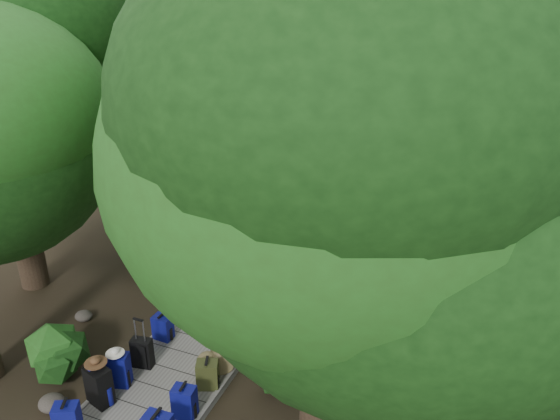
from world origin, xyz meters
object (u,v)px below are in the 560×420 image
at_px(backpack_left_a, 67,420).
at_px(backpack_right_d, 208,373).
at_px(sun_lounger, 426,167).
at_px(backpack_left_b, 99,384).
at_px(backpack_left_d, 163,326).
at_px(backpack_right_c, 184,401).
at_px(kayak, 275,145).
at_px(backpack_left_c, 118,368).
at_px(suitcase_on_boardwalk, 142,353).
at_px(duffel_right_khaki, 222,355).
at_px(lone_suitcase_on_sand, 356,172).

relative_size(backpack_left_a, backpack_right_d, 1.23).
bearing_deg(sun_lounger, backpack_left_b, -125.88).
height_order(backpack_left_b, backpack_left_d, backpack_left_b).
relative_size(backpack_right_d, sun_lounger, 0.28).
xyz_separation_m(backpack_right_c, kayak, (-4.27, 13.96, -0.24)).
bearing_deg(backpack_left_c, backpack_left_b, -109.48).
height_order(backpack_left_d, sun_lounger, sun_lounger).
xyz_separation_m(backpack_left_b, backpack_right_c, (1.48, 0.28, -0.07)).
xyz_separation_m(suitcase_on_boardwalk, sun_lounger, (3.27, 12.36, -0.06)).
relative_size(backpack_right_c, suitcase_on_boardwalk, 1.09).
relative_size(backpack_left_b, suitcase_on_boardwalk, 1.33).
xyz_separation_m(backpack_right_d, suitcase_on_boardwalk, (-1.38, 0.03, 0.00)).
relative_size(duffel_right_khaki, lone_suitcase_on_sand, 0.87).
xyz_separation_m(kayak, sun_lounger, (6.17, -0.83, 0.16)).
relative_size(backpack_left_c, kayak, 0.20).
relative_size(backpack_right_c, kayak, 0.18).
relative_size(backpack_left_a, backpack_left_d, 1.27).
distance_m(backpack_right_c, duffel_right_khaki, 1.36).
bearing_deg(backpack_left_d, backpack_left_c, -87.04).
relative_size(backpack_left_c, suitcase_on_boardwalk, 1.20).
xyz_separation_m(backpack_left_d, lone_suitcase_on_sand, (1.23, 10.03, -0.02)).
bearing_deg(backpack_left_b, backpack_right_c, 26.28).
bearing_deg(sun_lounger, duffel_right_khaki, -121.08).
bearing_deg(backpack_left_a, suitcase_on_boardwalk, 62.19).
height_order(backpack_left_a, backpack_right_d, backpack_left_a).
height_order(backpack_right_c, sun_lounger, backpack_right_c).
bearing_deg(lone_suitcase_on_sand, backpack_right_d, -97.22).
height_order(suitcase_on_boardwalk, kayak, suitcase_on_boardwalk).
height_order(backpack_left_c, backpack_left_d, backpack_left_c).
distance_m(backpack_left_b, sun_lounger, 13.83).
bearing_deg(kayak, lone_suitcase_on_sand, -33.28).
bearing_deg(backpack_right_d, duffel_right_khaki, 72.57).
distance_m(suitcase_on_boardwalk, lone_suitcase_on_sand, 10.94).
relative_size(backpack_right_d, suitcase_on_boardwalk, 0.98).
height_order(backpack_left_a, suitcase_on_boardwalk, backpack_left_a).
bearing_deg(backpack_left_d, suitcase_on_boardwalk, -80.15).
bearing_deg(duffel_right_khaki, backpack_right_c, -118.05).
bearing_deg(backpack_right_c, backpack_left_d, 125.55).
relative_size(backpack_right_c, sun_lounger, 0.31).
distance_m(backpack_left_c, backpack_left_d, 1.41).
bearing_deg(duffel_right_khaki, backpack_left_d, 140.13).
bearing_deg(backpack_left_b, backpack_left_a, -71.11).
bearing_deg(duffel_right_khaki, suitcase_on_boardwalk, 174.09).
bearing_deg(kayak, backpack_left_b, -82.34).
bearing_deg(duffel_right_khaki, backpack_left_a, -149.66).
bearing_deg(backpack_left_d, backpack_right_c, -45.52).
bearing_deg(backpack_right_d, backpack_left_d, 127.67).
height_order(backpack_left_a, backpack_left_b, backpack_left_b).
distance_m(duffel_right_khaki, sun_lounger, 11.93).
bearing_deg(backpack_left_b, backpack_left_c, 102.82).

